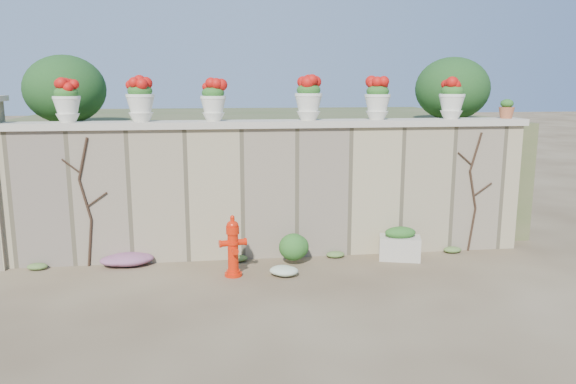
{
  "coord_description": "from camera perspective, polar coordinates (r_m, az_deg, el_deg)",
  "views": [
    {
      "loc": [
        -0.81,
        -6.65,
        2.69
      ],
      "look_at": [
        0.25,
        1.4,
        1.07
      ],
      "focal_mm": 35.0,
      "sensor_mm": 36.0,
      "label": 1
    }
  ],
  "objects": [
    {
      "name": "urn_pot_5",
      "position": [
        9.22,
        16.31,
        9.06
      ],
      "size": [
        0.4,
        0.4,
        0.62
      ],
      "color": "silver",
      "rests_on": "wall_cap"
    },
    {
      "name": "fire_hydrant",
      "position": [
        7.86,
        -5.62,
        -5.47
      ],
      "size": [
        0.38,
        0.27,
        0.86
      ],
      "rotation": [
        0.0,
        0.0,
        0.2
      ],
      "color": "red",
      "rests_on": "ground"
    },
    {
      "name": "planter_box",
      "position": [
        8.77,
        11.29,
        -5.23
      ],
      "size": [
        0.69,
        0.51,
        0.51
      ],
      "rotation": [
        0.0,
        0.0,
        -0.28
      ],
      "color": "beige",
      "rests_on": "ground"
    },
    {
      "name": "vine_left",
      "position": [
        8.61,
        -19.83,
        -0.81
      ],
      "size": [
        0.6,
        0.04,
        1.91
      ],
      "color": "black",
      "rests_on": "ground"
    },
    {
      "name": "wall_cap",
      "position": [
        8.51,
        -2.02,
        6.93
      ],
      "size": [
        8.1,
        0.52,
        0.1
      ],
      "primitive_type": "cube",
      "color": "beige",
      "rests_on": "stone_wall"
    },
    {
      "name": "magenta_clump",
      "position": [
        8.7,
        -16.14,
        -6.42
      ],
      "size": [
        0.87,
        0.58,
        0.23
      ],
      "primitive_type": "ellipsoid",
      "color": "#B9259F",
      "rests_on": "ground"
    },
    {
      "name": "green_shrub",
      "position": [
        8.37,
        0.69,
        -5.33
      ],
      "size": [
        0.64,
        0.57,
        0.6
      ],
      "primitive_type": "ellipsoid",
      "color": "#1E5119",
      "rests_on": "ground"
    },
    {
      "name": "urn_pot_3",
      "position": [
        8.57,
        2.09,
        9.45
      ],
      "size": [
        0.42,
        0.42,
        0.65
      ],
      "color": "silver",
      "rests_on": "wall_cap"
    },
    {
      "name": "urn_pot_2",
      "position": [
        8.45,
        -7.6,
        9.15
      ],
      "size": [
        0.38,
        0.38,
        0.6
      ],
      "color": "silver",
      "rests_on": "wall_cap"
    },
    {
      "name": "stone_wall",
      "position": [
        8.65,
        -1.97,
        -0.02
      ],
      "size": [
        8.0,
        0.4,
        2.0
      ],
      "primitive_type": "cube",
      "color": "#9A8C67",
      "rests_on": "ground"
    },
    {
      "name": "terracotta_pot",
      "position": [
        9.63,
        21.32,
        7.79
      ],
      "size": [
        0.24,
        0.24,
        0.29
      ],
      "color": "#A75633",
      "rests_on": "wall_cap"
    },
    {
      "name": "urn_pot_4",
      "position": [
        8.81,
        9.07,
        9.28
      ],
      "size": [
        0.4,
        0.4,
        0.62
      ],
      "color": "silver",
      "rests_on": "wall_cap"
    },
    {
      "name": "ground",
      "position": [
        7.22,
        -0.51,
        -10.63
      ],
      "size": [
        80.0,
        80.0,
        0.0
      ],
      "primitive_type": "plane",
      "color": "#4C3A26",
      "rests_on": "ground"
    },
    {
      "name": "urn_pot_1",
      "position": [
        8.52,
        -14.77,
        9.06
      ],
      "size": [
        0.41,
        0.41,
        0.64
      ],
      "color": "silver",
      "rests_on": "wall_cap"
    },
    {
      "name": "back_shrub_right",
      "position": [
        10.53,
        16.35,
        10.04
      ],
      "size": [
        1.3,
        1.3,
        1.1
      ],
      "primitive_type": "ellipsoid",
      "color": "#143814",
      "rests_on": "raised_fill"
    },
    {
      "name": "urn_pot_0",
      "position": [
        8.71,
        -21.56,
        8.56
      ],
      "size": [
        0.38,
        0.38,
        0.6
      ],
      "color": "silver",
      "rests_on": "wall_cap"
    },
    {
      "name": "back_shrub_left",
      "position": [
        9.94,
        -21.72,
        9.66
      ],
      "size": [
        1.3,
        1.3,
        1.1
      ],
      "primitive_type": "ellipsoid",
      "color": "#143814",
      "rests_on": "raised_fill"
    },
    {
      "name": "vine_right",
      "position": [
        9.32,
        18.33,
        0.17
      ],
      "size": [
        0.6,
        0.04,
        1.91
      ],
      "color": "black",
      "rests_on": "ground"
    },
    {
      "name": "raised_fill",
      "position": [
        11.8,
        -3.47,
        2.99
      ],
      "size": [
        9.0,
        6.0,
        2.0
      ],
      "primitive_type": "cube",
      "color": "#384C23",
      "rests_on": "ground"
    },
    {
      "name": "white_flowers",
      "position": [
        7.93,
        -0.51,
        -7.93
      ],
      "size": [
        0.48,
        0.38,
        0.17
      ],
      "primitive_type": "ellipsoid",
      "color": "white",
      "rests_on": "ground"
    }
  ]
}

